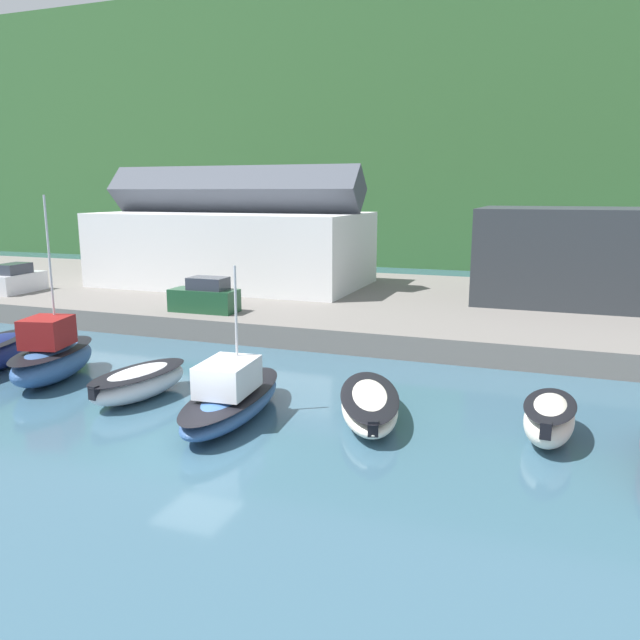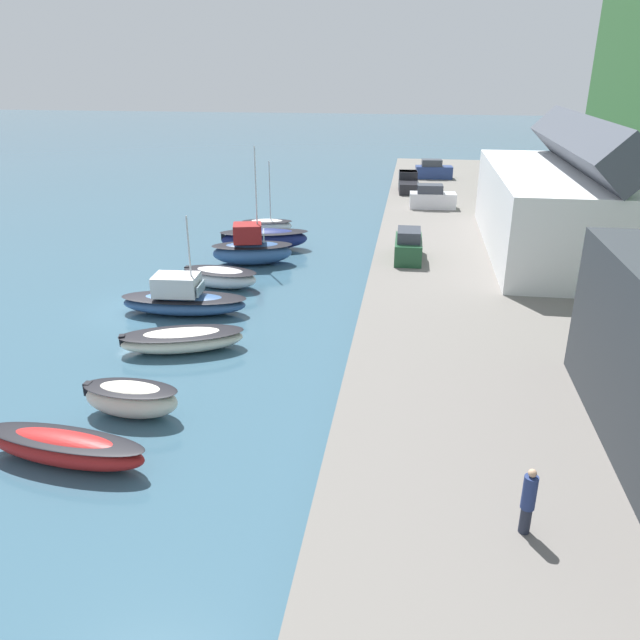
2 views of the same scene
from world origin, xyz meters
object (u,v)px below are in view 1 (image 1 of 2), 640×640
at_px(parked_car_1, 205,297).
at_px(moored_boat_5, 369,404).
at_px(moored_boat_6, 549,419).
at_px(parked_car_0, 17,280).
at_px(moored_boat_4, 232,397).
at_px(moored_boat_2, 52,357).
at_px(moored_boat_3, 139,382).

bearing_deg(parked_car_1, moored_boat_5, -130.12).
bearing_deg(moored_boat_6, parked_car_0, 164.11).
bearing_deg(moored_boat_4, moored_boat_5, 15.11).
xyz_separation_m(moored_boat_2, moored_boat_4, (10.15, -1.59, -0.28)).
relative_size(moored_boat_2, moored_boat_3, 1.57).
relative_size(parked_car_0, parked_car_1, 1.01).
bearing_deg(parked_car_1, moored_boat_3, -163.11).
bearing_deg(moored_boat_3, moored_boat_2, -179.92).
xyz_separation_m(moored_boat_5, moored_boat_6, (6.48, 0.18, 0.20)).
distance_m(moored_boat_2, parked_car_1, 11.52).
bearing_deg(moored_boat_6, moored_boat_2, -175.83).
bearing_deg(moored_boat_4, parked_car_1, 119.65).
relative_size(moored_boat_4, moored_boat_6, 1.80).
distance_m(moored_boat_4, parked_car_1, 15.70).
bearing_deg(moored_boat_5, moored_boat_6, -16.42).
height_order(moored_boat_3, moored_boat_5, moored_boat_3).
distance_m(moored_boat_3, moored_boat_5, 9.87).
bearing_deg(moored_boat_5, moored_boat_2, 162.63).
bearing_deg(moored_boat_6, moored_boat_5, -175.17).
xyz_separation_m(parked_car_0, parked_car_1, (16.92, -1.86, 0.00)).
bearing_deg(moored_boat_3, moored_boat_5, 14.20).
bearing_deg(moored_boat_4, moored_boat_3, 166.33).
bearing_deg(moored_boat_4, moored_boat_6, 5.27).
xyz_separation_m(moored_boat_6, parked_car_0, (-37.13, 12.90, 1.41)).
bearing_deg(moored_boat_3, parked_car_1, 116.37).
bearing_deg(parked_car_0, moored_boat_6, -22.05).
distance_m(moored_boat_5, parked_car_1, 17.80).
distance_m(moored_boat_2, moored_boat_6, 21.63).
bearing_deg(moored_boat_2, parked_car_0, 125.87).
bearing_deg(parked_car_0, moored_boat_5, -26.00).
height_order(moored_boat_2, parked_car_0, moored_boat_2).
distance_m(moored_boat_2, moored_boat_4, 10.28).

